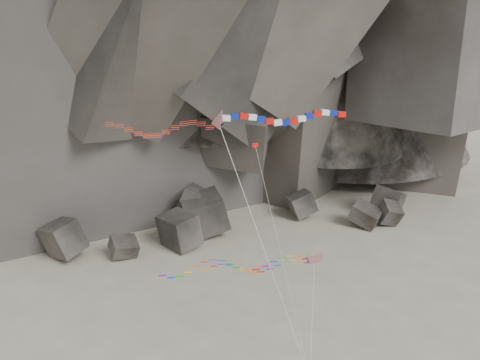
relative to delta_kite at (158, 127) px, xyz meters
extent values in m
cube|color=#47423F|center=(40.04, 30.78, -23.67)|extent=(4.01, 4.23, 4.81)
cube|color=#47423F|center=(35.82, 31.17, -23.89)|extent=(6.43, 6.46, 4.37)
cube|color=#47423F|center=(4.28, 29.57, -22.78)|extent=(7.20, 7.23, 5.75)
cube|color=#47423F|center=(-4.18, 27.43, -24.11)|extent=(4.76, 4.65, 3.81)
cube|color=#47423F|center=(-12.75, 29.15, -22.85)|extent=(7.65, 6.81, 6.62)
cube|color=#47423F|center=(42.16, 35.41, -23.38)|extent=(7.98, 7.59, 6.11)
cube|color=#47423F|center=(26.60, 37.33, -23.38)|extent=(5.06, 4.21, 5.24)
cube|color=#47423F|center=(8.83, 33.58, -22.45)|extent=(7.84, 6.83, 7.46)
cube|color=#47423F|center=(8.01, 36.19, -22.44)|extent=(8.80, 7.21, 7.69)
cylinder|color=silver|center=(9.17, -3.00, -11.72)|extent=(7.67, 5.86, 24.10)
cube|color=red|center=(5.54, 1.12, 0.13)|extent=(0.77, 0.51, 0.51)
cube|color=white|center=(6.34, 1.09, 0.34)|extent=(0.81, 0.51, 0.57)
cube|color=navy|center=(7.14, 1.02, 0.48)|extent=(0.83, 0.51, 0.61)
cube|color=red|center=(7.94, 0.91, 0.49)|extent=(0.83, 0.51, 0.61)
cube|color=white|center=(8.74, 0.81, 0.38)|extent=(0.81, 0.51, 0.58)
cube|color=navy|center=(9.54, 0.72, 0.18)|extent=(0.78, 0.51, 0.53)
cube|color=red|center=(10.34, 0.68, -0.04)|extent=(0.80, 0.51, 0.56)
cube|color=white|center=(11.14, 0.69, -0.20)|extent=(0.83, 0.51, 0.60)
cube|color=navy|center=(11.94, 0.75, -0.24)|extent=(0.83, 0.51, 0.61)
cube|color=red|center=(12.74, 0.84, -0.16)|extent=(0.82, 0.51, 0.59)
cube|color=white|center=(13.54, 0.94, 0.02)|extent=(0.79, 0.51, 0.54)
cube|color=navy|center=(14.34, 1.03, 0.24)|extent=(0.79, 0.51, 0.55)
cube|color=red|center=(15.14, 1.08, 0.42)|extent=(0.82, 0.51, 0.59)
cube|color=white|center=(15.94, 1.08, 0.50)|extent=(0.83, 0.51, 0.61)
cube|color=navy|center=(16.74, 1.03, 0.45)|extent=(0.83, 0.51, 0.60)
cube|color=red|center=(17.54, 0.94, 0.28)|extent=(0.80, 0.51, 0.56)
cylinder|color=silver|center=(9.26, -2.50, -11.82)|extent=(7.49, 6.86, 23.91)
cube|color=#EDAE0D|center=(13.91, -3.19, -12.41)|extent=(1.55, 0.51, 0.84)
cube|color=#0CB219|center=(13.91, -3.39, -12.73)|extent=(1.29, 0.36, 0.58)
cylinder|color=silver|center=(13.45, -4.55, -18.09)|extent=(0.97, 2.76, 11.37)
cube|color=red|center=(8.20, -2.58, -1.44)|extent=(0.57, 0.26, 0.38)
cube|color=navy|center=(8.01, -2.57, -1.44)|extent=(0.22, 0.12, 0.39)
cylinder|color=silver|center=(10.59, -4.24, -12.61)|extent=(4.80, 3.36, 22.33)
camera|label=1|loc=(-2.67, -46.50, 9.66)|focal=40.00mm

